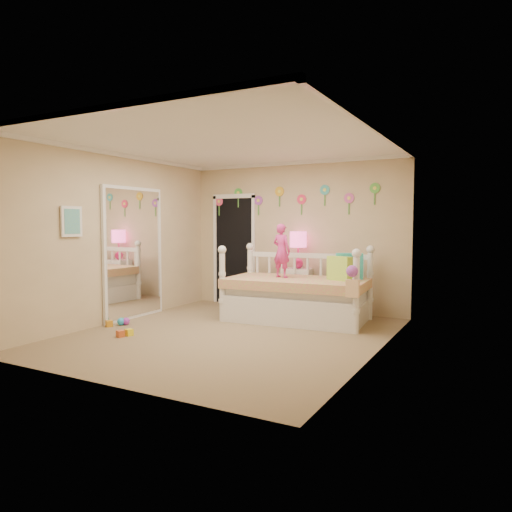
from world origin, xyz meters
The scene contains 18 objects.
floor centered at (0.00, 0.00, 0.00)m, with size 4.00×4.50×0.01m, color #7F684C.
ceiling centered at (0.00, 0.00, 2.60)m, with size 4.00×4.50×0.01m, color white.
back_wall centered at (0.00, 2.25, 1.30)m, with size 4.00×0.01×2.60m, color tan.
left_wall centered at (-2.00, 0.00, 1.30)m, with size 0.01×4.50×2.60m, color tan.
right_wall centered at (2.00, 0.00, 1.30)m, with size 0.01×4.50×2.60m, color tan.
crown_molding centered at (0.00, 0.00, 2.57)m, with size 4.00×4.50×0.06m, color white, non-canonical shape.
daybed centered at (0.42, 1.34, 0.60)m, with size 2.20×1.19×1.20m, color white, non-canonical shape.
pillow_turquoise centered at (1.18, 1.62, 0.87)m, with size 0.40×0.14×0.40m, color #23B089.
pillow_lime centered at (1.10, 1.40, 0.85)m, with size 0.38×0.14×0.36m, color #B1E445.
child centered at (0.17, 1.32, 1.09)m, with size 0.31×0.20×0.85m, color #DE328C.
nightstand centered at (0.14, 2.06, 0.37)m, with size 0.45×0.34×0.75m, color white.
table_lamp centered at (0.14, 2.06, 1.17)m, with size 0.29×0.29×0.64m.
closet_doorway centered at (-1.25, 2.23, 1.03)m, with size 0.90×0.04×2.07m, color black.
flower_decals centered at (-0.09, 2.24, 1.94)m, with size 3.40×0.02×0.50m, color #B2668C, non-canonical shape.
mirror_closet centered at (-1.96, 0.30, 1.05)m, with size 0.07×1.30×2.10m, color white.
wall_picture centered at (-1.97, -0.90, 1.55)m, with size 0.05×0.34×0.42m, color white.
hanging_bag centered at (1.47, 0.77, 0.73)m, with size 0.20×0.16×0.36m, color beige, non-canonical shape.
toy_scatter centered at (-1.55, -0.22, 0.06)m, with size 0.80×1.30×0.11m, color #996666, non-canonical shape.
Camera 1 is at (3.33, -5.44, 1.53)m, focal length 33.22 mm.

